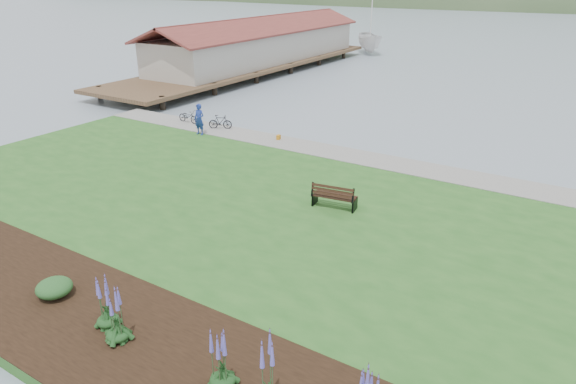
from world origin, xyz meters
name	(u,v)px	position (x,y,z in m)	size (l,w,h in m)	color
ground	(272,206)	(0.00, 0.00, 0.00)	(600.00, 600.00, 0.00)	gray
lawn	(244,219)	(0.00, -2.00, 0.20)	(34.00, 20.00, 0.40)	#265A20
shoreline_path	(343,154)	(0.00, 6.90, 0.42)	(34.00, 2.20, 0.03)	gray
garden_bed	(155,352)	(3.00, -9.80, 0.42)	(24.00, 4.40, 0.04)	black
pier_pavilion	(259,45)	(-20.00, 27.52, 2.64)	(8.00, 36.00, 5.40)	#4C3826
park_bench	(334,196)	(2.78, 0.47, 0.95)	(1.88, 0.99, 1.11)	black
person	(199,117)	(-8.96, 5.61, 1.49)	(0.79, 0.55, 2.19)	navy
bicycle_a	(188,116)	(-11.36, 7.20, 0.82)	(1.60, 0.56, 0.84)	black
bicycle_b	(220,122)	(-8.68, 7.20, 0.84)	(1.46, 0.42, 0.88)	black
sailboat	(369,53)	(-15.55, 45.43, 0.00)	(11.35, 11.55, 29.92)	silver
pannier	(278,137)	(-4.35, 7.20, 0.55)	(0.18, 0.27, 0.29)	orange
echium_0	(115,318)	(1.86, -9.96, 1.14)	(0.62, 0.62, 1.77)	#153A18
echium_1	(221,362)	(5.21, -9.78, 1.14)	(0.62, 0.62, 1.76)	#153A18
echium_2	(269,380)	(6.52, -9.75, 1.21)	(0.62, 0.62, 2.05)	#153A18
echium_4	(105,303)	(1.16, -9.70, 1.17)	(0.62, 0.62, 1.83)	#153A18
shrub_0	(54,288)	(-1.35, -9.59, 0.70)	(1.06, 1.06, 0.53)	#1E4C21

